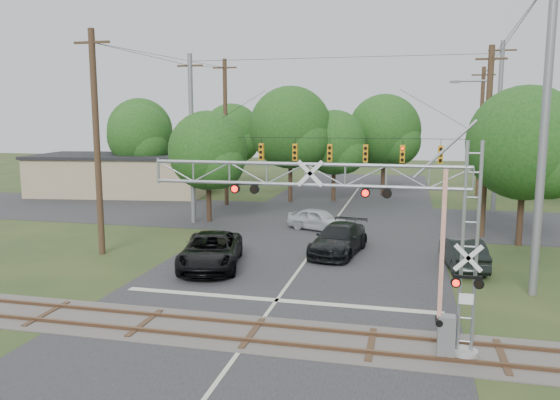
% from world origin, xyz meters
% --- Properties ---
extents(ground, '(160.00, 160.00, 0.00)m').
position_xyz_m(ground, '(0.00, 0.00, 0.00)').
color(ground, '#243A1A').
rests_on(ground, ground).
extents(road_main, '(14.00, 90.00, 0.02)m').
position_xyz_m(road_main, '(0.00, 10.00, 0.01)').
color(road_main, '#242426').
rests_on(road_main, ground).
extents(road_cross, '(90.00, 12.00, 0.02)m').
position_xyz_m(road_cross, '(0.00, 24.00, 0.01)').
color(road_cross, '#242426').
rests_on(road_cross, ground).
extents(railroad_track, '(90.00, 3.20, 0.17)m').
position_xyz_m(railroad_track, '(0.00, 2.00, 0.03)').
color(railroad_track, '#524C47').
rests_on(railroad_track, ground).
extents(crossing_gantry, '(10.46, 0.85, 6.66)m').
position_xyz_m(crossing_gantry, '(3.79, 1.64, 4.15)').
color(crossing_gantry, gray).
rests_on(crossing_gantry, ground).
extents(traffic_signal_span, '(19.34, 0.36, 11.50)m').
position_xyz_m(traffic_signal_span, '(0.88, 20.00, 5.60)').
color(traffic_signal_span, gray).
rests_on(traffic_signal_span, ground).
extents(pickup_black, '(3.98, 6.39, 1.65)m').
position_xyz_m(pickup_black, '(-4.33, 9.60, 0.82)').
color(pickup_black, black).
rests_on(pickup_black, ground).
extents(car_dark, '(3.04, 5.75, 1.59)m').
position_xyz_m(car_dark, '(1.45, 13.71, 0.79)').
color(car_dark, black).
rests_on(car_dark, ground).
extents(sedan_silver, '(4.50, 3.10, 1.42)m').
position_xyz_m(sedan_silver, '(-0.62, 19.56, 0.71)').
color(sedan_silver, '#B6BBBF').
rests_on(sedan_silver, ground).
extents(suv_dark, '(2.12, 4.70, 1.50)m').
position_xyz_m(suv_dark, '(7.72, 12.30, 0.75)').
color(suv_dark, black).
rests_on(suv_dark, ground).
extents(commercial_building, '(17.24, 10.46, 3.79)m').
position_xyz_m(commercial_building, '(-21.49, 31.82, 1.90)').
color(commercial_building, tan).
rests_on(commercial_building, ground).
extents(streetlight, '(2.65, 0.28, 9.93)m').
position_xyz_m(streetlight, '(9.82, 24.30, 5.55)').
color(streetlight, gray).
rests_on(streetlight, ground).
extents(utility_poles, '(24.40, 27.98, 13.49)m').
position_xyz_m(utility_poles, '(2.68, 22.29, 6.30)').
color(utility_poles, '#3A2D1B').
rests_on(utility_poles, ground).
extents(treeline, '(53.34, 27.71, 9.93)m').
position_xyz_m(treeline, '(1.15, 32.69, 5.82)').
color(treeline, '#362518').
rests_on(treeline, ground).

